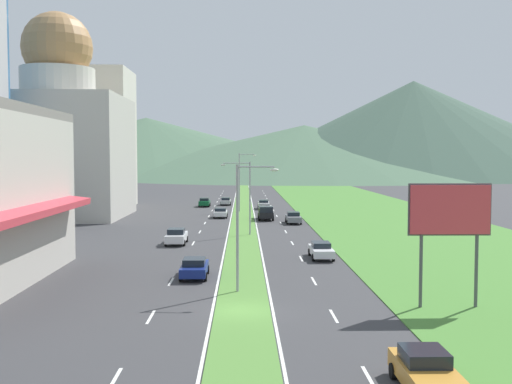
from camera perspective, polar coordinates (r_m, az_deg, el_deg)
The scene contains 54 objects.
ground_plane at distance 35.09m, azimuth -1.29°, elevation -11.30°, with size 600.00×600.00×0.00m, color #38383A.
grass_median at distance 94.36m, azimuth -1.25°, elevation -2.02°, with size 3.20×240.00×0.06m, color #518438.
grass_verge_right at distance 96.57m, azimuth 11.07°, elevation -1.96°, with size 24.00×240.00×0.06m, color #477F33.
lane_dash_left_1 at distance 25.53m, azimuth -13.38°, elevation -17.08°, with size 0.16×2.80×0.01m, color silver.
lane_dash_left_2 at distance 34.38m, azimuth -10.01°, elevation -11.65°, with size 0.16×2.80×0.01m, color silver.
lane_dash_left_3 at distance 43.48m, azimuth -8.09°, elevation -8.45°, with size 0.16×2.80×0.01m, color silver.
lane_dash_left_4 at distance 52.69m, azimuth -6.86°, elevation -6.36°, with size 0.16×2.80×0.01m, color silver.
lane_dash_left_5 at distance 61.97m, azimuth -6.00°, elevation -4.89°, with size 0.16×2.80×0.01m, color silver.
lane_dash_left_6 at distance 71.29m, azimuth -5.37°, elevation -3.80°, with size 0.16×2.80×0.01m, color silver.
lane_dash_left_7 at distance 80.64m, azimuth -4.89°, elevation -2.97°, with size 0.16×2.80×0.01m, color silver.
lane_dash_left_8 at distance 90.01m, azimuth -4.51°, elevation -2.30°, with size 0.16×2.80×0.01m, color silver.
lane_dash_left_9 at distance 99.38m, azimuth -4.19°, elevation -1.77°, with size 0.16×2.80×0.01m, color silver.
lane_dash_left_10 at distance 108.77m, azimuth -3.94°, elevation -1.32°, with size 0.16×2.80×0.01m, color silver.
lane_dash_left_11 at distance 118.17m, azimuth -3.72°, elevation -0.95°, with size 0.16×2.80×0.01m, color silver.
lane_dash_left_12 at distance 127.57m, azimuth -3.54°, elevation -0.63°, with size 0.16×2.80×0.01m, color silver.
lane_dash_left_13 at distance 136.98m, azimuth -3.38°, elevation -0.35°, with size 0.16×2.80×0.01m, color silver.
lane_dash_left_14 at distance 146.38m, azimuth -3.24°, elevation -0.11°, with size 0.16×2.80×0.01m, color silver.
lane_dash_left_15 at distance 155.80m, azimuth -3.12°, elevation 0.10°, with size 0.16×2.80×0.01m, color silver.
lane_dash_right_1 at distance 25.51m, azimuth 10.75°, elevation -17.06°, with size 0.16×2.80×0.01m, color silver.
lane_dash_right_2 at distance 34.37m, azimuth 7.42°, elevation -11.64°, with size 0.16×2.80×0.01m, color silver.
lane_dash_right_3 at distance 43.47m, azimuth 5.53°, elevation -8.44°, with size 0.16×2.80×0.01m, color silver.
lane_dash_right_4 at distance 52.68m, azimuth 4.32°, elevation -6.35°, with size 0.16×2.80×0.01m, color silver.
lane_dash_right_5 at distance 61.96m, azimuth 3.47°, elevation -4.88°, with size 0.16×2.80×0.01m, color silver.
lane_dash_right_6 at distance 71.29m, azimuth 2.85°, elevation -3.79°, with size 0.16×2.80×0.01m, color silver.
lane_dash_right_7 at distance 80.63m, azimuth 2.37°, elevation -2.96°, with size 0.16×2.80×0.01m, color silver.
lane_dash_right_8 at distance 90.00m, azimuth 2.00°, elevation -2.30°, with size 0.16×2.80×0.01m, color silver.
lane_dash_right_9 at distance 99.38m, azimuth 1.69°, elevation -1.76°, with size 0.16×2.80×0.01m, color silver.
lane_dash_right_10 at distance 108.77m, azimuth 1.44°, elevation -1.31°, with size 0.16×2.80×0.01m, color silver.
lane_dash_right_11 at distance 118.16m, azimuth 1.23°, elevation -0.94°, with size 0.16×2.80×0.01m, color silver.
lane_dash_right_12 at distance 127.57m, azimuth 1.04°, elevation -0.62°, with size 0.16×2.80×0.01m, color silver.
lane_dash_right_13 at distance 136.97m, azimuth 0.89°, elevation -0.35°, with size 0.16×2.80×0.01m, color silver.
lane_dash_right_14 at distance 146.38m, azimuth 0.75°, elevation -0.11°, with size 0.16×2.80×0.01m, color silver.
lane_dash_right_15 at distance 155.79m, azimuth 0.63°, elevation 0.10°, with size 0.16×2.80×0.01m, color silver.
edge_line_median_left at distance 94.38m, azimuth -2.32°, elevation -2.03°, with size 0.16×240.00×0.01m, color silver.
edge_line_median_right at distance 94.38m, azimuth -0.19°, elevation -2.03°, with size 0.16×240.00×0.01m, color silver.
domed_building at distance 92.76m, azimuth -18.26°, elevation 4.88°, with size 19.02×19.02×29.89m.
midrise_colored at distance 110.38m, azimuth -15.01°, elevation 4.93°, with size 12.38×12.38×24.25m, color beige.
hill_far_left at distance 328.71m, azimuth -10.38°, elevation 4.37°, with size 230.17×230.17×29.92m, color #47664C.
hill_far_center at distance 284.74m, azimuth 4.60°, elevation 3.97°, with size 205.87×205.87×23.83m, color #47664C.
hill_far_right at distance 296.69m, azimuth 14.73°, elevation 5.89°, with size 184.35×184.35×44.96m, color #3D5647.
street_lamp_near at distance 39.03m, azimuth -1.31°, elevation -2.55°, with size 2.78×0.45×8.39m.
street_lamp_mid at distance 67.75m, azimuth -0.94°, elevation -0.01°, with size 3.38×0.42×8.33m.
street_lamp_far at distance 96.52m, azimuth -1.43°, elevation 1.30°, with size 2.80×0.28×9.45m.
billboard_roadside at distance 36.65m, azimuth 17.99°, elevation -2.14°, with size 4.88×0.28×7.35m.
car_0 at distance 87.56m, azimuth -3.40°, elevation -1.98°, with size 2.03×4.04×1.42m.
car_1 at distance 102.05m, azimuth 0.73°, elevation -1.18°, with size 1.97×4.60×1.52m.
car_2 at distance 52.94m, azimuth 6.22°, elevation -5.51°, with size 1.93×4.68×1.41m.
car_3 at distance 61.55m, azimuth -7.59°, elevation -4.20°, with size 2.04×4.59×1.61m.
car_4 at distance 24.54m, azimuth 15.81°, elevation -16.02°, with size 2.03×4.08×1.56m.
car_5 at distance 44.63m, azimuth -5.88°, elevation -7.16°, with size 2.00×4.44×1.45m.
car_6 at distance 80.09m, azimuth 3.57°, elevation -2.45°, with size 1.98×4.57×1.53m.
car_7 at distance 107.29m, azimuth -4.93°, elevation -0.97°, with size 1.96×4.61×1.56m.
car_8 at distance 110.41m, azimuth -2.90°, elevation -0.88°, with size 1.91×4.17×1.39m.
pickup_truck_0 at distance 84.33m, azimuth 0.94°, elevation -2.01°, with size 2.18×5.40×2.00m.
Camera 1 is at (0.05, -33.95, 8.89)m, focal length 41.99 mm.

